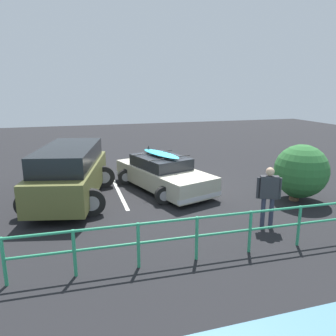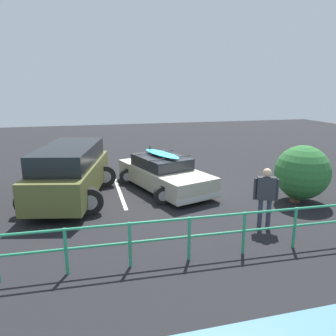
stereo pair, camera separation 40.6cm
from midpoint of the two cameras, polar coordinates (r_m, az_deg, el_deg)
The scene contains 7 objects.
ground_plane at distance 12.23m, azimuth 1.47°, elevation -3.72°, with size 44.00×44.00×0.02m, color black.
parking_stripe at distance 11.94m, azimuth -7.43°, elevation -4.22°, with size 3.64×0.12×0.00m, color silver.
sedan_car at distance 12.10m, azimuth 0.16°, elevation -0.95°, with size 3.07×4.70×1.50m.
suv_car at distance 11.33m, azimuth -15.65°, elevation -0.64°, with size 3.20×5.02×1.83m.
person_bystander at distance 9.06m, azimuth 17.90°, elevation -4.14°, with size 0.61×0.35×1.66m.
railing_fence at distance 7.45m, azimuth 10.14°, elevation -10.49°, with size 9.07×0.34×1.00m.
bush_near_left at distance 11.59m, azimuth 23.00°, elevation -1.09°, with size 1.76×1.76×1.89m.
Camera 2 is at (3.02, 11.25, 3.72)m, focal length 35.00 mm.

